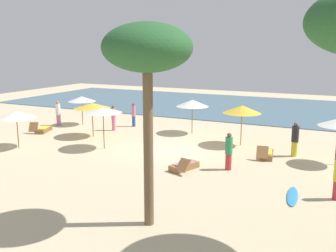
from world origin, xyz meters
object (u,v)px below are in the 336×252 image
Objects in this scene: person_3 at (58,113)px; person_4 at (114,117)px; person_5 at (134,114)px; lounger_1 at (43,129)px; person_0 at (229,151)px; umbrella_1 at (242,109)px; lounger_2 at (184,166)px; umbrella_4 at (82,99)px; umbrella_5 at (192,103)px; umbrella_3 at (103,110)px; person_1 at (295,139)px; lounger_0 at (266,154)px; surfboard at (292,196)px; palm_0 at (147,52)px; umbrella_6 at (16,115)px; umbrella_0 at (92,106)px.

person_4 is (4.54, 0.32, -0.01)m from person_3.
lounger_1 is at bearing -137.10° from person_5.
person_0 reaches higher than lounger_1.
umbrella_1 reaches higher than person_0.
lounger_1 is 0.96× the size of person_3.
umbrella_4 is at bearing 149.28° from lounger_2.
person_3 is at bearing -169.39° from umbrella_5.
umbrella_1 is 12.07m from umbrella_4.
person_1 is (9.82, 2.98, -1.27)m from umbrella_3.
lounger_0 is at bearing 1.49° from lounger_1.
surfboard is (0.72, -5.75, -0.88)m from person_1.
umbrella_1 reaches higher than surfboard.
umbrella_3 is at bearing 164.30° from lounger_2.
person_4 is 0.28× the size of palm_0.
umbrella_3 is 1.36× the size of lounger_0.
umbrella_5 is 1.27× the size of person_4.
umbrella_6 is 1.22× the size of person_1.
person_1 reaches higher than lounger_1.
person_4 is at bearing 117.11° from umbrella_3.
person_4 is 15.08m from palm_0.
lounger_2 is 1.02× the size of person_4.
umbrella_3 is at bearing 23.62° from umbrella_6.
person_4 is (2.29, 6.19, -1.00)m from umbrella_6.
palm_0 is at bearing -101.57° from lounger_0.
person_4 reaches higher than lounger_2.
umbrella_5 reaches higher than person_0.
umbrella_3 is at bearing -74.92° from person_5.
lounger_1 is 6.26m from person_5.
person_5 is at bearing 21.82° from person_3.
surfboard is (7.55, -8.50, -1.97)m from umbrella_5.
umbrella_5 reaches higher than umbrella_4.
surfboard is at bearing -15.06° from lounger_1.
umbrella_0 is 1.10× the size of surfboard.
person_3 is (-6.71, 3.91, -1.27)m from umbrella_3.
surfboard is at bearing -68.11° from lounger_0.
person_3 is (-1.40, -0.98, -0.99)m from umbrella_4.
umbrella_1 is (9.05, 1.89, 0.13)m from umbrella_0.
umbrella_6 reaches higher than umbrella_4.
person_4 is (0.16, 2.11, -1.08)m from umbrella_0.
umbrella_1 reaches higher than umbrella_6.
surfboard is (16.70, -4.49, -0.14)m from lounger_1.
umbrella_0 is 9.24m from umbrella_1.
umbrella_0 is at bearing 154.93° from lounger_2.
lounger_0 is 10.98m from person_4.
umbrella_3 is 1.33× the size of person_4.
umbrella_4 reaches higher than lounger_2.
umbrella_0 is 0.36× the size of palm_0.
umbrella_3 is 4.93m from person_4.
person_0 is (-1.20, -2.75, 0.71)m from lounger_0.
person_0 reaches higher than lounger_2.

